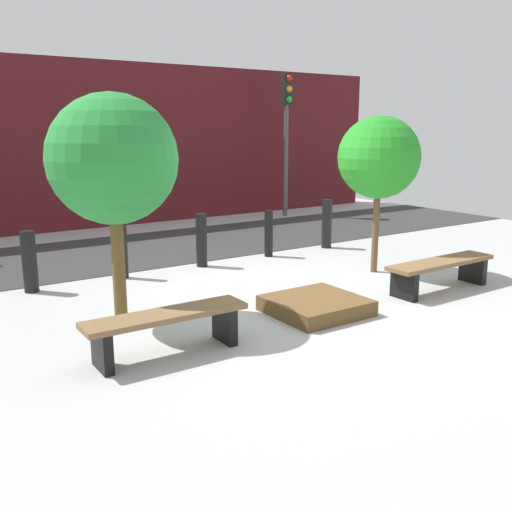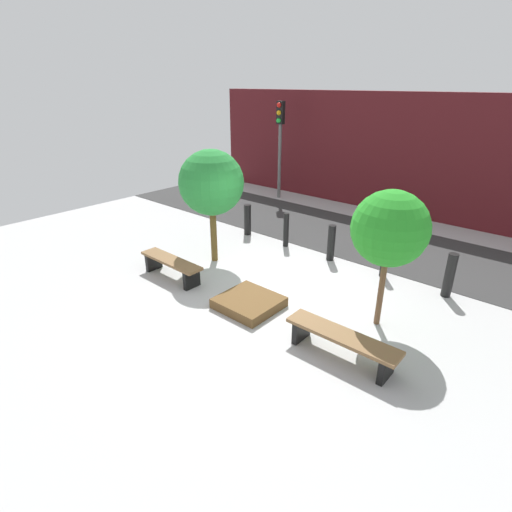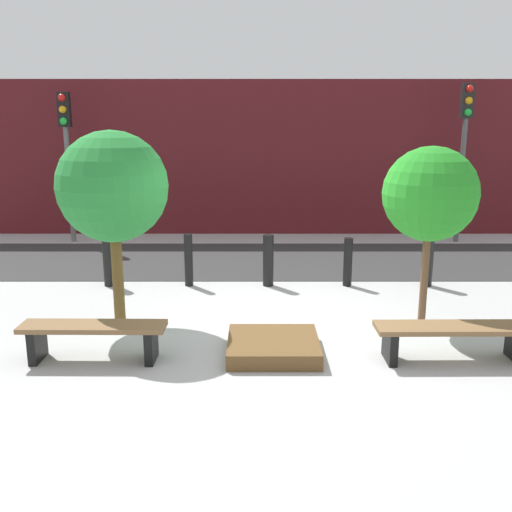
% 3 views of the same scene
% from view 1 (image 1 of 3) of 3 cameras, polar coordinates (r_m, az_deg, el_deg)
% --- Properties ---
extents(ground_plane, '(18.00, 18.00, 0.00)m').
position_cam_1_polar(ground_plane, '(7.80, 3.35, -4.61)').
color(ground_plane, '#B0B0B0').
extents(road_strip, '(18.00, 3.25, 0.01)m').
position_cam_1_polar(road_strip, '(11.45, -9.92, 0.86)').
color(road_strip, '#323232').
rests_on(road_strip, ground).
extents(building_facade, '(16.20, 0.50, 3.83)m').
position_cam_1_polar(building_facade, '(14.14, -15.52, 10.62)').
color(building_facade, '#511419').
rests_on(building_facade, ground).
extents(bench_left, '(1.75, 0.41, 0.46)m').
position_cam_1_polar(bench_left, '(6.00, -8.92, -6.78)').
color(bench_left, black).
rests_on(bench_left, ground).
extents(bench_right, '(1.90, 0.45, 0.45)m').
position_cam_1_polar(bench_right, '(8.68, 18.00, -1.19)').
color(bench_right, black).
rests_on(bench_right, ground).
extents(planter_bed, '(1.13, 1.08, 0.20)m').
position_cam_1_polar(planter_bed, '(7.35, 6.01, -4.95)').
color(planter_bed, brown).
rests_on(planter_bed, ground).
extents(tree_behind_left_bench, '(1.52, 1.52, 2.72)m').
position_cam_1_polar(tree_behind_left_bench, '(6.90, -14.13, 9.27)').
color(tree_behind_left_bench, brown).
rests_on(tree_behind_left_bench, ground).
extents(tree_behind_right_bench, '(1.30, 1.30, 2.51)m').
position_cam_1_polar(tree_behind_right_bench, '(9.33, 12.19, 9.57)').
color(tree_behind_right_bench, brown).
rests_on(tree_behind_right_bench, ground).
extents(bollard_far_left, '(0.20, 0.20, 0.89)m').
position_cam_1_polar(bollard_far_left, '(8.77, -21.72, -0.53)').
color(bollard_far_left, black).
rests_on(bollard_far_left, ground).
extents(bollard_left, '(0.15, 0.15, 0.93)m').
position_cam_1_polar(bollard_left, '(9.14, -13.18, 0.65)').
color(bollard_left, black).
rests_on(bollard_left, ground).
extents(bollard_center, '(0.19, 0.19, 0.91)m').
position_cam_1_polar(bollard_center, '(9.71, -5.48, 1.59)').
color(bollard_center, black).
rests_on(bollard_center, ground).
extents(bollard_right, '(0.15, 0.15, 0.86)m').
position_cam_1_polar(bollard_right, '(10.44, 1.28, 2.27)').
color(bollard_right, black).
rests_on(bollard_right, ground).
extents(bollard_far_right, '(0.20, 0.20, 0.95)m').
position_cam_1_polar(bollard_far_right, '(11.28, 7.10, 3.21)').
color(bollard_far_right, black).
rests_on(bollard_far_right, ground).
extents(traffic_light_mid_west, '(0.28, 0.27, 3.68)m').
position_cam_1_polar(traffic_light_mid_west, '(15.22, 3.08, 13.52)').
color(traffic_light_mid_west, '#4E4E4E').
rests_on(traffic_light_mid_west, ground).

